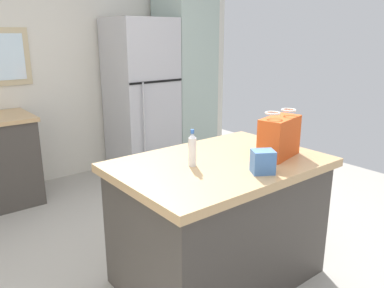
# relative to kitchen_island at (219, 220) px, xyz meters

# --- Properties ---
(ground) EXTENTS (6.49, 6.49, 0.00)m
(ground) POSITION_rel_kitchen_island_xyz_m (-0.17, 0.06, -0.45)
(ground) COLOR #ADA89E
(back_wall) EXTENTS (5.41, 0.13, 2.63)m
(back_wall) POSITION_rel_kitchen_island_xyz_m (-0.18, 2.74, 0.87)
(back_wall) COLOR silver
(back_wall) RESTS_ON ground
(kitchen_island) EXTENTS (1.39, 0.97, 0.89)m
(kitchen_island) POSITION_rel_kitchen_island_xyz_m (0.00, 0.00, 0.00)
(kitchen_island) COLOR #423D38
(kitchen_island) RESTS_ON ground
(refrigerator) EXTENTS (0.73, 0.74, 1.88)m
(refrigerator) POSITION_rel_kitchen_island_xyz_m (0.80, 2.32, 0.49)
(refrigerator) COLOR #B7B7BC
(refrigerator) RESTS_ON ground
(tall_cabinet) EXTENTS (0.60, 0.66, 2.28)m
(tall_cabinet) POSITION_rel_kitchen_island_xyz_m (1.49, 2.32, 0.69)
(tall_cabinet) COLOR #9EB2A8
(tall_cabinet) RESTS_ON ground
(shopping_bag) EXTENTS (0.36, 0.24, 0.32)m
(shopping_bag) POSITION_rel_kitchen_island_xyz_m (0.38, -0.18, 0.58)
(shopping_bag) COLOR #DB511E
(shopping_bag) RESTS_ON kitchen_island
(small_box) EXTENTS (0.17, 0.16, 0.14)m
(small_box) POSITION_rel_kitchen_island_xyz_m (0.05, -0.33, 0.51)
(small_box) COLOR #4775B7
(small_box) RESTS_ON kitchen_island
(bottle) EXTENTS (0.05, 0.05, 0.24)m
(bottle) POSITION_rel_kitchen_island_xyz_m (-0.20, 0.04, 0.55)
(bottle) COLOR white
(bottle) RESTS_ON kitchen_island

